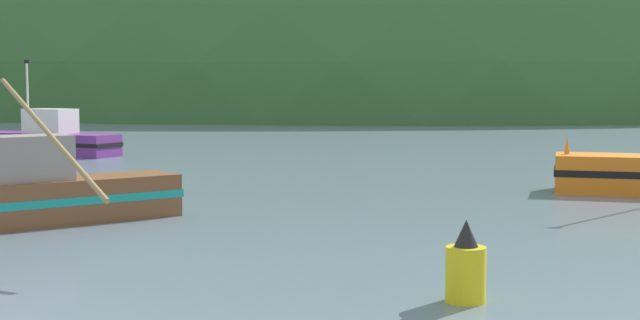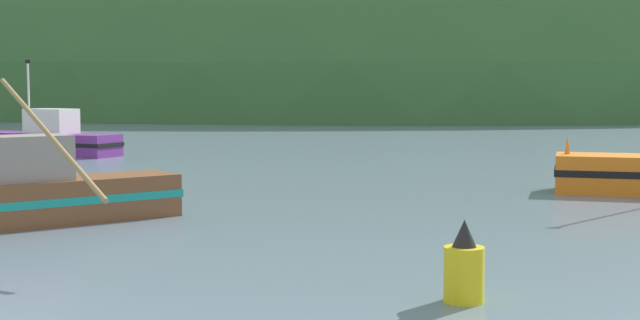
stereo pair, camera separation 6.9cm
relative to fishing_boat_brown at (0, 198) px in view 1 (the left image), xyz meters
The scene contains 4 objects.
hill_mid_right 152.99m from the fishing_boat_brown, 102.03° to the left, with size 214.37×171.49×101.72m, color #386633.
fishing_boat_brown is the anchor object (origin of this frame).
fishing_boat_purple 28.16m from the fishing_boat_brown, 122.47° to the left, with size 12.22×4.35×5.56m.
channel_buoy 14.18m from the fishing_boat_brown, 19.71° to the right, with size 0.74×0.74×1.52m.
Camera 1 is at (11.90, -2.88, 3.88)m, focal length 48.11 mm.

